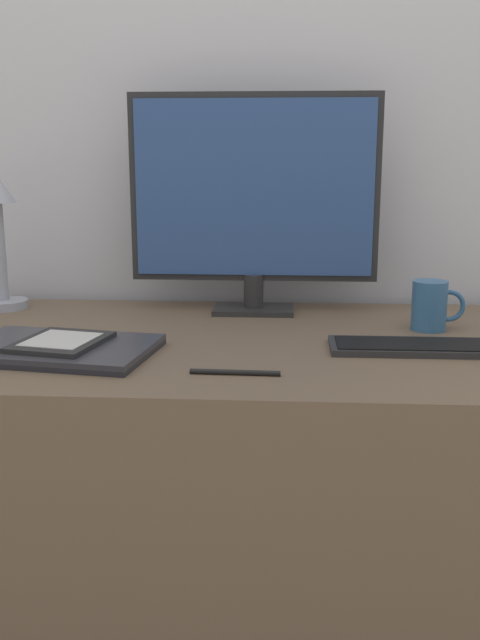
{
  "coord_description": "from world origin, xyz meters",
  "views": [
    {
      "loc": [
        0.09,
        -1.18,
        1.08
      ],
      "look_at": [
        0.01,
        0.07,
        0.79
      ],
      "focal_mm": 40.0,
      "sensor_mm": 36.0,
      "label": 1
    }
  ],
  "objects_px": {
    "keyboard": "(418,347)",
    "laptop": "(59,349)",
    "ereader": "(61,342)",
    "desk_lamp": "(0,231)",
    "pen": "(235,372)",
    "monitor": "(254,197)",
    "coffee_mug": "(431,306)"
  },
  "relations": [
    {
      "from": "ereader",
      "to": "coffee_mug",
      "type": "distance_m",
      "value": 0.73
    },
    {
      "from": "ereader",
      "to": "pen",
      "type": "height_order",
      "value": "ereader"
    },
    {
      "from": "ereader",
      "to": "desk_lamp",
      "type": "bearing_deg",
      "value": 123.51
    },
    {
      "from": "keyboard",
      "to": "pen",
      "type": "bearing_deg",
      "value": -152.06
    },
    {
      "from": "monitor",
      "to": "pen",
      "type": "relative_size",
      "value": 3.71
    },
    {
      "from": "keyboard",
      "to": "pen",
      "type": "height_order",
      "value": "keyboard"
    },
    {
      "from": "monitor",
      "to": "laptop",
      "type": "relative_size",
      "value": 1.53
    },
    {
      "from": "monitor",
      "to": "desk_lamp",
      "type": "height_order",
      "value": "monitor"
    },
    {
      "from": "laptop",
      "to": "pen",
      "type": "xyz_separation_m",
      "value": [
        0.33,
        -0.11,
        -0.0
      ]
    },
    {
      "from": "keyboard",
      "to": "ereader",
      "type": "bearing_deg",
      "value": -173.79
    },
    {
      "from": "monitor",
      "to": "desk_lamp",
      "type": "xyz_separation_m",
      "value": [
        -0.58,
        0.0,
        -0.08
      ]
    },
    {
      "from": "laptop",
      "to": "keyboard",
      "type": "bearing_deg",
      "value": 5.84
    },
    {
      "from": "keyboard",
      "to": "coffee_mug",
      "type": "distance_m",
      "value": 0.18
    },
    {
      "from": "laptop",
      "to": "desk_lamp",
      "type": "height_order",
      "value": "desk_lamp"
    },
    {
      "from": "keyboard",
      "to": "ereader",
      "type": "distance_m",
      "value": 0.65
    },
    {
      "from": "pen",
      "to": "keyboard",
      "type": "bearing_deg",
      "value": 27.94
    },
    {
      "from": "monitor",
      "to": "ereader",
      "type": "distance_m",
      "value": 0.55
    },
    {
      "from": "keyboard",
      "to": "coffee_mug",
      "type": "bearing_deg",
      "value": 72.01
    },
    {
      "from": "desk_lamp",
      "to": "coffee_mug",
      "type": "bearing_deg",
      "value": -9.04
    },
    {
      "from": "pen",
      "to": "monitor",
      "type": "bearing_deg",
      "value": 88.97
    },
    {
      "from": "ereader",
      "to": "coffee_mug",
      "type": "bearing_deg",
      "value": 18.47
    },
    {
      "from": "monitor",
      "to": "laptop",
      "type": "xyz_separation_m",
      "value": [
        -0.33,
        -0.38,
        -0.25
      ]
    },
    {
      "from": "desk_lamp",
      "to": "coffee_mug",
      "type": "relative_size",
      "value": 2.86
    },
    {
      "from": "laptop",
      "to": "coffee_mug",
      "type": "height_order",
      "value": "coffee_mug"
    },
    {
      "from": "coffee_mug",
      "to": "monitor",
      "type": "bearing_deg",
      "value": 158.15
    },
    {
      "from": "keyboard",
      "to": "laptop",
      "type": "bearing_deg",
      "value": -174.16
    },
    {
      "from": "coffee_mug",
      "to": "desk_lamp",
      "type": "bearing_deg",
      "value": 170.96
    },
    {
      "from": "laptop",
      "to": "monitor",
      "type": "bearing_deg",
      "value": 48.42
    },
    {
      "from": "coffee_mug",
      "to": "pen",
      "type": "distance_m",
      "value": 0.51
    },
    {
      "from": "monitor",
      "to": "coffee_mug",
      "type": "relative_size",
      "value": 5.08
    },
    {
      "from": "monitor",
      "to": "coffee_mug",
      "type": "distance_m",
      "value": 0.45
    },
    {
      "from": "keyboard",
      "to": "desk_lamp",
      "type": "relative_size",
      "value": 1.03
    }
  ]
}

